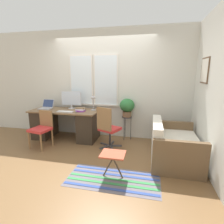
{
  "coord_description": "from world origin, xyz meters",
  "views": [
    {
      "loc": [
        1.18,
        -3.53,
        1.64
      ],
      "look_at": [
        0.35,
        0.18,
        0.79
      ],
      "focal_mm": 28.0,
      "sensor_mm": 36.0,
      "label": 1
    }
  ],
  "objects_px": {
    "monitor": "(71,99)",
    "laptop": "(46,107)",
    "book_stack": "(80,110)",
    "keyboard": "(65,112)",
    "desk_lamp": "(93,100)",
    "potted_plant": "(127,106)",
    "plant_stand": "(127,120)",
    "office_chair_swivel": "(108,127)",
    "folding_stool": "(113,156)",
    "desk_chair_wooden": "(42,128)",
    "couch_loveseat": "(173,147)",
    "mouse": "(76,112)"
  },
  "relations": [
    {
      "from": "office_chair_swivel",
      "to": "book_stack",
      "type": "bearing_deg",
      "value": 3.5
    },
    {
      "from": "desk_lamp",
      "to": "folding_stool",
      "type": "distance_m",
      "value": 1.89
    },
    {
      "from": "monitor",
      "to": "couch_loveseat",
      "type": "bearing_deg",
      "value": -19.31
    },
    {
      "from": "monitor",
      "to": "desk_lamp",
      "type": "height_order",
      "value": "monitor"
    },
    {
      "from": "laptop",
      "to": "plant_stand",
      "type": "height_order",
      "value": "laptop"
    },
    {
      "from": "book_stack",
      "to": "potted_plant",
      "type": "distance_m",
      "value": 1.13
    },
    {
      "from": "mouse",
      "to": "book_stack",
      "type": "distance_m",
      "value": 0.15
    },
    {
      "from": "monitor",
      "to": "desk_lamp",
      "type": "relative_size",
      "value": 1.52
    },
    {
      "from": "book_stack",
      "to": "laptop",
      "type": "bearing_deg",
      "value": 171.74
    },
    {
      "from": "mouse",
      "to": "office_chair_swivel",
      "type": "xyz_separation_m",
      "value": [
        0.8,
        -0.13,
        -0.28
      ]
    },
    {
      "from": "desk_chair_wooden",
      "to": "keyboard",
      "type": "bearing_deg",
      "value": 55.11
    },
    {
      "from": "laptop",
      "to": "keyboard",
      "type": "distance_m",
      "value": 0.73
    },
    {
      "from": "mouse",
      "to": "plant_stand",
      "type": "xyz_separation_m",
      "value": [
        1.13,
        0.47,
        -0.24
      ]
    },
    {
      "from": "keyboard",
      "to": "folding_stool",
      "type": "xyz_separation_m",
      "value": [
        1.43,
        -1.22,
        -0.38
      ]
    },
    {
      "from": "desk_lamp",
      "to": "desk_chair_wooden",
      "type": "height_order",
      "value": "desk_lamp"
    },
    {
      "from": "monitor",
      "to": "laptop",
      "type": "bearing_deg",
      "value": -167.94
    },
    {
      "from": "office_chair_swivel",
      "to": "potted_plant",
      "type": "xyz_separation_m",
      "value": [
        0.34,
        0.6,
        0.37
      ]
    },
    {
      "from": "office_chair_swivel",
      "to": "plant_stand",
      "type": "relative_size",
      "value": 1.59
    },
    {
      "from": "laptop",
      "to": "desk_chair_wooden",
      "type": "distance_m",
      "value": 0.8
    },
    {
      "from": "laptop",
      "to": "folding_stool",
      "type": "bearing_deg",
      "value": -35.55
    },
    {
      "from": "mouse",
      "to": "potted_plant",
      "type": "distance_m",
      "value": 1.23
    },
    {
      "from": "desk_chair_wooden",
      "to": "folding_stool",
      "type": "relative_size",
      "value": 1.95
    },
    {
      "from": "couch_loveseat",
      "to": "desk_chair_wooden",
      "type": "bearing_deg",
      "value": 88.91
    },
    {
      "from": "mouse",
      "to": "potted_plant",
      "type": "bearing_deg",
      "value": 22.4
    },
    {
      "from": "desk_lamp",
      "to": "potted_plant",
      "type": "distance_m",
      "value": 0.85
    },
    {
      "from": "book_stack",
      "to": "office_chair_swivel",
      "type": "bearing_deg",
      "value": -19.94
    },
    {
      "from": "desk_lamp",
      "to": "potted_plant",
      "type": "height_order",
      "value": "desk_lamp"
    },
    {
      "from": "book_stack",
      "to": "plant_stand",
      "type": "distance_m",
      "value": 1.16
    },
    {
      "from": "desk_lamp",
      "to": "office_chair_swivel",
      "type": "xyz_separation_m",
      "value": [
        0.49,
        -0.49,
        -0.51
      ]
    },
    {
      "from": "plant_stand",
      "to": "folding_stool",
      "type": "relative_size",
      "value": 1.42
    },
    {
      "from": "keyboard",
      "to": "couch_loveseat",
      "type": "relative_size",
      "value": 0.31
    },
    {
      "from": "office_chair_swivel",
      "to": "folding_stool",
      "type": "bearing_deg",
      "value": 131.42
    },
    {
      "from": "book_stack",
      "to": "potted_plant",
      "type": "height_order",
      "value": "potted_plant"
    },
    {
      "from": "desk_lamp",
      "to": "desk_chair_wooden",
      "type": "relative_size",
      "value": 0.44
    },
    {
      "from": "office_chair_swivel",
      "to": "couch_loveseat",
      "type": "height_order",
      "value": "office_chair_swivel"
    },
    {
      "from": "laptop",
      "to": "book_stack",
      "type": "relative_size",
      "value": 1.43
    },
    {
      "from": "laptop",
      "to": "plant_stand",
      "type": "xyz_separation_m",
      "value": [
        2.09,
        0.18,
        -0.27
      ]
    },
    {
      "from": "desk_lamp",
      "to": "plant_stand",
      "type": "relative_size",
      "value": 0.6
    },
    {
      "from": "keyboard",
      "to": "potted_plant",
      "type": "distance_m",
      "value": 1.49
    },
    {
      "from": "couch_loveseat",
      "to": "keyboard",
      "type": "bearing_deg",
      "value": 79.67
    },
    {
      "from": "keyboard",
      "to": "potted_plant",
      "type": "xyz_separation_m",
      "value": [
        1.41,
        0.46,
        0.1
      ]
    },
    {
      "from": "desk_lamp",
      "to": "potted_plant",
      "type": "xyz_separation_m",
      "value": [
        0.83,
        0.11,
        -0.14
      ]
    },
    {
      "from": "desk_lamp",
      "to": "book_stack",
      "type": "bearing_deg",
      "value": -139.69
    },
    {
      "from": "desk_lamp",
      "to": "desk_chair_wooden",
      "type": "bearing_deg",
      "value": -142.93
    },
    {
      "from": "laptop",
      "to": "monitor",
      "type": "xyz_separation_m",
      "value": [
        0.65,
        0.14,
        0.19
      ]
    },
    {
      "from": "office_chair_swivel",
      "to": "potted_plant",
      "type": "relative_size",
      "value": 2.09
    },
    {
      "from": "desk_chair_wooden",
      "to": "folding_stool",
      "type": "xyz_separation_m",
      "value": [
        1.81,
        -0.84,
        -0.08
      ]
    },
    {
      "from": "laptop",
      "to": "potted_plant",
      "type": "xyz_separation_m",
      "value": [
        2.09,
        0.18,
        0.06
      ]
    },
    {
      "from": "plant_stand",
      "to": "folding_stool",
      "type": "bearing_deg",
      "value": -89.47
    },
    {
      "from": "monitor",
      "to": "office_chair_swivel",
      "type": "bearing_deg",
      "value": -26.69
    }
  ]
}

